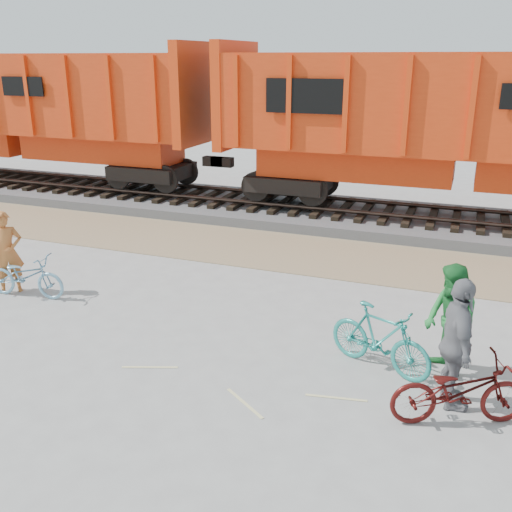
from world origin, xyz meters
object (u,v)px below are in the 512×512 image
object	(u,v)px
bicycle_teal	(380,339)
person_solo	(7,252)
hopper_car_left	(26,108)
hopper_car_center	(470,124)
bicycle_maroon	(459,391)
person_man	(450,322)
person_woman	(457,344)
bicycle_blue	(25,276)

from	to	relation	value
bicycle_teal	person_solo	size ratio (longest dim) A/B	1.02
hopper_car_left	hopper_car_center	bearing A→B (deg)	0.00
bicycle_teal	bicycle_maroon	distance (m)	1.61
bicycle_maroon	person_solo	size ratio (longest dim) A/B	1.06
hopper_car_left	person_man	world-z (taller)	hopper_car_left
person_solo	person_man	size ratio (longest dim) A/B	0.97
hopper_car_center	person_man	bearing A→B (deg)	-89.23
person_woman	bicycle_blue	bearing A→B (deg)	68.15
hopper_car_left	person_man	distance (m)	17.39
person_man	person_woman	world-z (taller)	person_woman
hopper_car_left	bicycle_teal	distance (m)	16.68
hopper_car_left	person_man	size ratio (longest dim) A/B	7.73
bicycle_blue	person_woman	distance (m)	8.51
hopper_car_left	hopper_car_center	distance (m)	15.00
bicycle_teal	bicycle_maroon	size ratio (longest dim) A/B	0.96
hopper_car_center	bicycle_teal	size ratio (longest dim) A/B	7.83
hopper_car_center	person_solo	world-z (taller)	hopper_car_center
hopper_car_center	bicycle_blue	xyz separation A→B (m)	(-8.19, -8.16, -2.55)
bicycle_blue	person_man	xyz separation A→B (m)	(8.31, -0.18, 0.45)
bicycle_maroon	person_woman	distance (m)	0.63
bicycle_maroon	person_man	distance (m)	1.33
hopper_car_center	person_woman	world-z (taller)	hopper_car_center
hopper_car_left	person_woman	bearing A→B (deg)	-31.09
person_man	person_woman	bearing A→B (deg)	-24.24
bicycle_blue	person_solo	distance (m)	0.66
bicycle_teal	hopper_car_left	bearing A→B (deg)	81.42
person_woman	person_solo	bearing A→B (deg)	67.90
bicycle_teal	person_solo	distance (m)	7.83
hopper_car_center	person_solo	xyz separation A→B (m)	(-8.69, -8.06, -2.13)
person_man	person_solo	bearing A→B (deg)	-124.43
person_woman	bicycle_teal	bearing A→B (deg)	45.29
bicycle_teal	person_man	size ratio (longest dim) A/B	0.99
bicycle_blue	bicycle_maroon	distance (m)	8.65
person_solo	person_man	distance (m)	8.81
bicycle_maroon	hopper_car_left	bearing A→B (deg)	35.16
hopper_car_left	person_solo	xyz separation A→B (m)	(6.31, -8.06, -2.13)
hopper_car_center	bicycle_teal	world-z (taller)	hopper_car_center
hopper_car_left	person_man	bearing A→B (deg)	-28.91
hopper_car_center	person_woman	bearing A→B (deg)	-88.53
bicycle_blue	person_solo	size ratio (longest dim) A/B	0.99
person_solo	person_woman	bearing A→B (deg)	-54.57
hopper_car_left	person_woman	world-z (taller)	hopper_car_left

